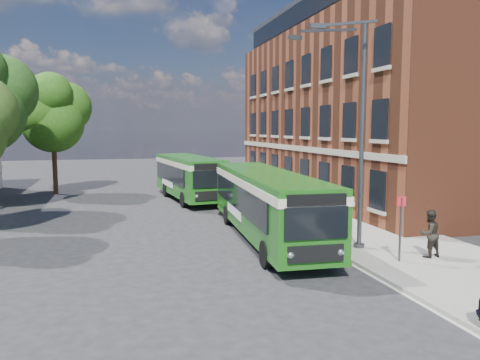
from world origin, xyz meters
name	(u,v)px	position (x,y,z in m)	size (l,w,h in m)	color
ground	(223,247)	(0.00, 0.00, 0.00)	(120.00, 120.00, 0.00)	#252527
pavement	(304,207)	(7.00, 8.00, 0.07)	(6.00, 48.00, 0.15)	gray
kerb_line	(257,211)	(3.95, 8.00, 0.01)	(0.12, 48.00, 0.01)	beige
brick_office	(373,101)	(14.00, 12.00, 6.97)	(12.10, 26.00, 14.20)	brown
street_lamp	(354,133)	(4.84, -2.00, 4.79)	(2.96, 2.38, 9.00)	#383A3D
bus_stop_sign	(401,225)	(5.60, -4.20, 1.51)	(0.35, 0.08, 2.52)	#383A3D
bus_front	(266,198)	(2.24, 1.06, 1.83)	(3.32, 12.73, 3.02)	#1B5C15
bus_rear	(189,174)	(0.65, 13.44, 1.83)	(3.64, 10.04, 3.02)	#1C6018
pedestrian_a	(340,223)	(4.60, -1.50, 1.07)	(0.67, 0.44, 1.84)	black
pedestrian_b	(429,234)	(6.99, -4.00, 1.05)	(0.87, 0.68, 1.80)	black
tree_right	(53,113)	(-8.61, 18.94, 6.14)	(5.36, 5.09, 9.05)	#372114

